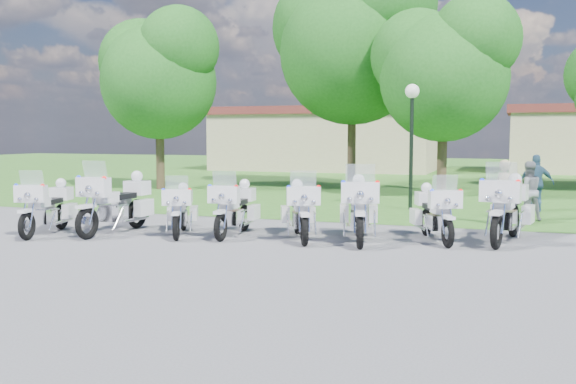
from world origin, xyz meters
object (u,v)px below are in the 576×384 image
(motorcycle_1, at_px, (117,202))
(bystander_c, at_px, (536,183))
(motorcycle_3, at_px, (235,208))
(motorcycle_6, at_px, (435,212))
(motorcycle_0, at_px, (47,206))
(motorcycle_4, at_px, (300,209))
(motorcycle_7, at_px, (508,208))
(motorcycle_5, at_px, (359,208))
(motorcycle_2, at_px, (180,209))
(bystander_b, at_px, (528,191))
(bystander_a, at_px, (505,193))
(lamp_post, at_px, (412,114))

(motorcycle_1, bearing_deg, bystander_c, -138.05)
(motorcycle_3, xyz_separation_m, motorcycle_6, (4.47, 0.76, -0.02))
(motorcycle_0, distance_m, motorcycle_4, 5.98)
(motorcycle_3, relative_size, motorcycle_7, 0.87)
(bystander_c, bearing_deg, motorcycle_6, 67.85)
(motorcycle_0, bearing_deg, motorcycle_5, 178.93)
(motorcycle_2, height_order, bystander_b, bystander_b)
(motorcycle_5, bearing_deg, motorcycle_7, -177.64)
(motorcycle_1, distance_m, bystander_a, 9.74)
(motorcycle_0, xyz_separation_m, bystander_c, (10.96, 8.50, 0.22))
(motorcycle_6, distance_m, bystander_c, 6.82)
(bystander_c, bearing_deg, motorcycle_1, 36.44)
(motorcycle_0, bearing_deg, motorcycle_2, -175.98)
(motorcycle_3, bearing_deg, bystander_a, -151.93)
(motorcycle_1, distance_m, motorcycle_2, 1.60)
(bystander_b, relative_size, bystander_c, 0.93)
(motorcycle_2, relative_size, motorcycle_3, 0.88)
(lamp_post, relative_size, bystander_b, 2.42)
(motorcycle_1, relative_size, bystander_c, 1.51)
(motorcycle_6, distance_m, lamp_post, 6.32)
(motorcycle_0, bearing_deg, bystander_c, -155.21)
(motorcycle_3, relative_size, motorcycle_5, 0.90)
(motorcycle_1, bearing_deg, motorcycle_3, -165.19)
(bystander_b, distance_m, bystander_c, 2.26)
(motorcycle_7, xyz_separation_m, bystander_b, (0.47, 3.82, 0.06))
(motorcycle_5, height_order, motorcycle_6, motorcycle_5)
(motorcycle_5, bearing_deg, bystander_c, -133.06)
(motorcycle_0, relative_size, bystander_b, 1.41)
(motorcycle_2, height_order, motorcycle_6, motorcycle_6)
(motorcycle_5, xyz_separation_m, bystander_b, (3.55, 4.75, 0.08))
(motorcycle_3, xyz_separation_m, motorcycle_5, (2.90, 0.20, 0.08))
(motorcycle_6, bearing_deg, motorcycle_5, -3.89)
(motorcycle_5, relative_size, bystander_c, 1.47)
(motorcycle_3, xyz_separation_m, bystander_a, (5.88, 3.83, 0.20))
(motorcycle_3, height_order, motorcycle_7, motorcycle_7)
(motorcycle_3, xyz_separation_m, bystander_b, (6.45, 4.96, 0.16))
(motorcycle_1, bearing_deg, motorcycle_4, -169.50)
(motorcycle_2, xyz_separation_m, motorcycle_7, (7.20, 1.51, 0.14))
(motorcycle_4, relative_size, motorcycle_7, 0.84)
(bystander_a, bearing_deg, motorcycle_7, 134.79)
(motorcycle_0, relative_size, motorcycle_1, 0.87)
(motorcycle_2, height_order, lamp_post, lamp_post)
(lamp_post, bearing_deg, motorcycle_4, -102.72)
(motorcycle_1, distance_m, motorcycle_4, 4.44)
(lamp_post, distance_m, bystander_a, 4.40)
(motorcycle_7, xyz_separation_m, lamp_post, (-2.93, 5.33, 2.21))
(motorcycle_0, distance_m, motorcycle_6, 8.96)
(motorcycle_1, relative_size, bystander_a, 1.55)
(motorcycle_4, bearing_deg, bystander_a, -162.09)
(motorcycle_7, bearing_deg, motorcycle_2, 21.52)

